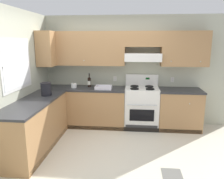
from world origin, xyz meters
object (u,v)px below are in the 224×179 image
Objects in this scene: bucket at (46,89)px; paper_towel_roll at (74,85)px; stove at (141,107)px; bowl at (104,88)px; wine_bottle at (89,81)px.

bucket is 1.98× the size of paper_towel_roll.
paper_towel_roll is (-1.57, -0.03, 0.48)m from stove.
stove is 3.27× the size of bowl.
stove is 4.70× the size of bucket.
bucket is (-1.91, -0.82, 0.57)m from stove.
wine_bottle is at bearing 21.19° from paper_towel_roll.
bucket is at bearing -156.86° from stove.
paper_towel_roll is at bearing -178.81° from stove.
bucket is (-0.68, -0.92, 0.01)m from wine_bottle.
wine_bottle reaches higher than bucket.
stove is at bearing 23.14° from bucket.
wine_bottle is at bearing 175.38° from stove.
bucket is at bearing -113.65° from paper_towel_roll.
bowl is 1.44× the size of bucket.
bowl is at bearing -6.10° from paper_towel_roll.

